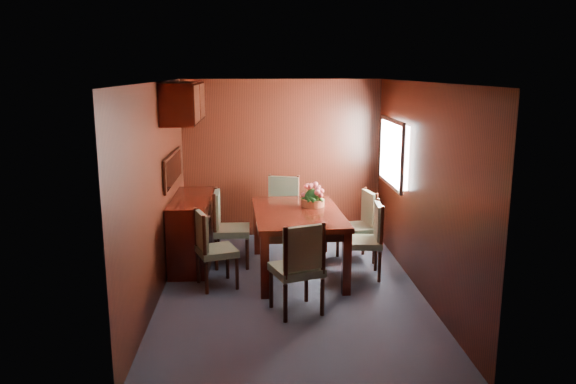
{
  "coord_description": "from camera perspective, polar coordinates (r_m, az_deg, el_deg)",
  "views": [
    {
      "loc": [
        -0.38,
        -6.21,
        2.53
      ],
      "look_at": [
        0.0,
        0.56,
        1.05
      ],
      "focal_mm": 35.0,
      "sensor_mm": 36.0,
      "label": 1
    }
  ],
  "objects": [
    {
      "name": "chair_right_near",
      "position": [
        7.02,
        8.25,
        -4.4
      ],
      "size": [
        0.47,
        0.49,
        0.95
      ],
      "rotation": [
        0.0,
        0.0,
        1.48
      ],
      "color": "black",
      "rests_on": "ground"
    },
    {
      "name": "dining_table",
      "position": [
        7.05,
        0.98,
        -2.83
      ],
      "size": [
        1.15,
        1.76,
        0.8
      ],
      "rotation": [
        0.0,
        0.0,
        0.05
      ],
      "color": "black",
      "rests_on": "ground"
    },
    {
      "name": "flower_centerpiece",
      "position": [
        7.24,
        2.57,
        -0.26
      ],
      "size": [
        0.32,
        0.32,
        0.32
      ],
      "color": "#AC5934",
      "rests_on": "dining_table"
    },
    {
      "name": "chair_right_far",
      "position": [
        7.61,
        7.45,
        -3.02
      ],
      "size": [
        0.51,
        0.53,
        0.96
      ],
      "rotation": [
        0.0,
        0.0,
        1.76
      ],
      "color": "black",
      "rests_on": "ground"
    },
    {
      "name": "ground",
      "position": [
        6.72,
        0.28,
        -9.81
      ],
      "size": [
        4.5,
        4.5,
        0.0
      ],
      "primitive_type": "plane",
      "color": "#3A3D4F",
      "rests_on": "ground"
    },
    {
      "name": "chair_foot",
      "position": [
        8.14,
        -0.63,
        -1.6
      ],
      "size": [
        0.61,
        0.59,
        1.04
      ],
      "rotation": [
        0.0,
        0.0,
        2.85
      ],
      "color": "black",
      "rests_on": "ground"
    },
    {
      "name": "room_shell",
      "position": [
        6.61,
        -0.79,
        4.49
      ],
      "size": [
        3.06,
        4.52,
        2.41
      ],
      "color": "black",
      "rests_on": "ground"
    },
    {
      "name": "chair_left_near",
      "position": [
        6.67,
        -7.86,
        -5.36
      ],
      "size": [
        0.55,
        0.56,
        0.94
      ],
      "rotation": [
        0.0,
        0.0,
        -1.23
      ],
      "color": "black",
      "rests_on": "ground"
    },
    {
      "name": "chair_left_far",
      "position": [
        7.39,
        -6.33,
        -3.23
      ],
      "size": [
        0.46,
        0.48,
        1.01
      ],
      "rotation": [
        0.0,
        0.0,
        -1.56
      ],
      "color": "black",
      "rests_on": "ground"
    },
    {
      "name": "sideboard",
      "position": [
        7.56,
        -9.72,
        -3.85
      ],
      "size": [
        0.48,
        1.4,
        0.9
      ],
      "primitive_type": "cube",
      "color": "black",
      "rests_on": "ground"
    },
    {
      "name": "chair_head",
      "position": [
        5.87,
        1.17,
        -7.27
      ],
      "size": [
        0.61,
        0.6,
        1.02
      ],
      "rotation": [
        0.0,
        0.0,
        0.34
      ],
      "color": "black",
      "rests_on": "ground"
    }
  ]
}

